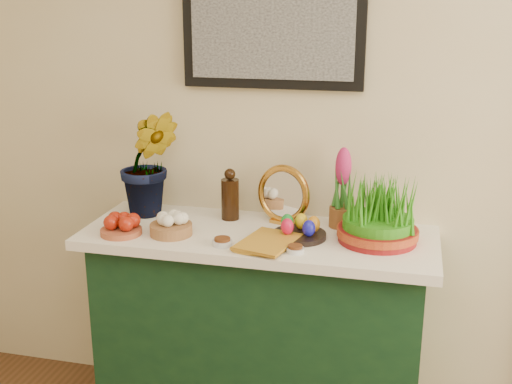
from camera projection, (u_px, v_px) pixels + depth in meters
room at (177, 102)px, 0.47m from camera, size 4.50×4.54×2.72m
sideboard at (259, 336)px, 2.69m from camera, size 1.30×0.45×0.85m
tablecloth at (259, 236)px, 2.56m from camera, size 1.40×0.55×0.04m
hyacinth_green at (148, 146)px, 2.68m from camera, size 0.37×0.34×0.60m
apple_bowl at (121, 226)px, 2.52m from camera, size 0.21×0.21×0.08m
garlic_basket at (171, 225)px, 2.51m from camera, size 0.20×0.20×0.09m
vinegar_cruet at (230, 197)px, 2.68m from camera, size 0.08×0.08×0.22m
mirror at (283, 195)px, 2.63m from camera, size 0.25×0.13×0.25m
book at (246, 238)px, 2.44m from camera, size 0.22×0.28×0.03m
spice_dish_left at (222, 242)px, 2.41m from camera, size 0.08×0.08×0.03m
spice_dish_right at (295, 249)px, 2.34m from camera, size 0.07×0.07×0.03m
egg_plate at (299, 230)px, 2.48m from camera, size 0.23×0.23×0.09m
hyacinth_pink at (342, 192)px, 2.57m from camera, size 0.10×0.10×0.33m
wheatgrass_sabzeh at (378, 214)px, 2.42m from camera, size 0.31×0.31×0.25m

